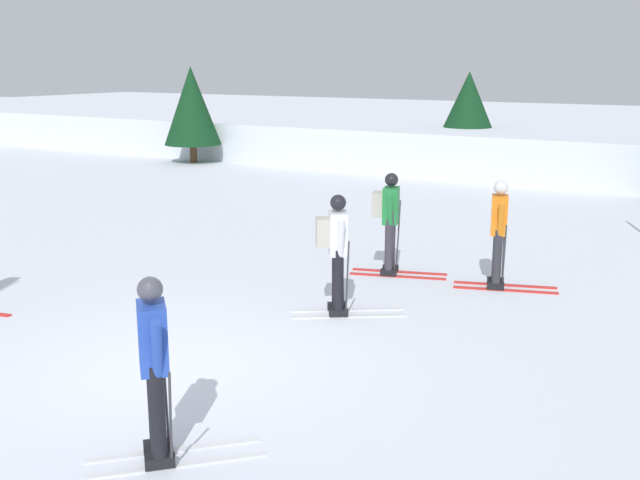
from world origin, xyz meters
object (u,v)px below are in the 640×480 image
Objects in this scene: skier_green at (389,218)px; skier_white at (336,248)px; conifer_far_left at (192,106)px; skier_orange at (499,231)px; conifer_far_centre at (468,109)px; skier_blue at (155,365)px.

skier_green and skier_white have the same top height.
skier_green is 0.51× the size of conifer_far_left.
conifer_far_centre is at bearing 111.78° from skier_orange.
skier_blue is 20.69m from conifer_far_left.
skier_blue is at bearing -51.01° from conifer_far_left.
skier_blue and skier_green have the same top height.
skier_blue is at bearing -97.94° from skier_orange.
conifer_far_left is (-12.38, 11.76, 1.02)m from skier_white.
skier_blue is 0.54× the size of conifer_far_centre.
skier_green is at bearing -175.00° from skier_orange.
skier_white and skier_orange have the same top height.
conifer_far_centre is at bearing 104.52° from skier_green.
conifer_far_centre reaches higher than skier_blue.
conifer_far_centre is (-3.69, 15.52, 0.98)m from skier_white.
skier_green is at bearing 97.57° from skier_blue.
skier_orange is at bearing 57.11° from skier_white.
skier_white is 15.99m from conifer_far_centre.
skier_orange is (1.80, 0.16, -0.04)m from skier_green.
skier_white is (-0.62, 4.30, 0.04)m from skier_blue.
skier_blue is at bearing -82.43° from skier_green.
skier_orange is 16.82m from conifer_far_left.
skier_green is 13.76m from conifer_far_centre.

